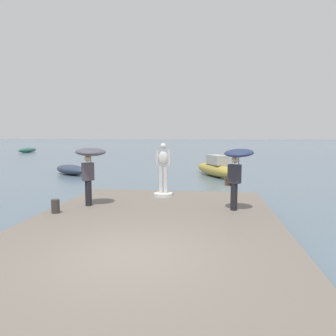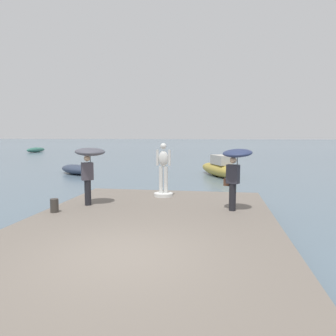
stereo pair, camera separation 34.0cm
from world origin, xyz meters
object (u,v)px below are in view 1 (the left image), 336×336
mooring_bollard (55,206)px  boat_mid (27,150)px  statue_white_figure (163,175)px  onlooker_right (237,164)px  onlooker_left (90,160)px  boat_leftward (215,168)px  boat_far (71,170)px

mooring_bollard → boat_mid: (-25.10, 39.84, -0.21)m
statue_white_figure → onlooker_right: bearing=-37.3°
onlooker_left → boat_mid: 46.47m
boat_mid → boat_leftward: (30.21, -26.93, 0.15)m
statue_white_figure → mooring_bollard: (-2.93, -3.14, -0.63)m
onlooker_left → boat_leftward: 12.59m
onlooker_left → onlooker_right: onlooker_right is taller
statue_white_figure → boat_leftward: size_ratio=0.39×
onlooker_left → boat_mid: size_ratio=0.42×
onlooker_left → boat_leftward: (4.42, 11.70, -1.43)m
onlooker_right → mooring_bollard: (-5.60, -1.10, -1.30)m
mooring_bollard → boat_leftward: (5.10, 12.91, -0.06)m
statue_white_figure → onlooker_left: statue_white_figure is taller
onlooker_left → boat_far: size_ratio=0.57×
mooring_bollard → boat_far: 13.50m
onlooker_right → boat_far: 15.73m
mooring_bollard → boat_leftward: boat_leftward is taller
mooring_bollard → boat_leftward: size_ratio=0.08×
onlooker_left → boat_far: onlooker_left is taller
statue_white_figure → onlooker_left: bearing=-139.3°
onlooker_right → boat_far: size_ratio=0.57×
onlooker_right → boat_leftward: onlooker_right is taller
statue_white_figure → boat_far: 12.38m
mooring_bollard → boat_leftward: 13.88m
onlooker_right → boat_leftward: size_ratio=0.38×
onlooker_left → onlooker_right: size_ratio=0.99×
onlooker_left → boat_mid: onlooker_left is taller
boat_mid → boat_leftward: boat_leftward is taller
onlooker_left → boat_leftward: onlooker_left is taller
onlooker_right → mooring_bollard: bearing=-168.8°
mooring_bollard → boat_leftward: bearing=68.4°
onlooker_right → boat_mid: 49.45m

